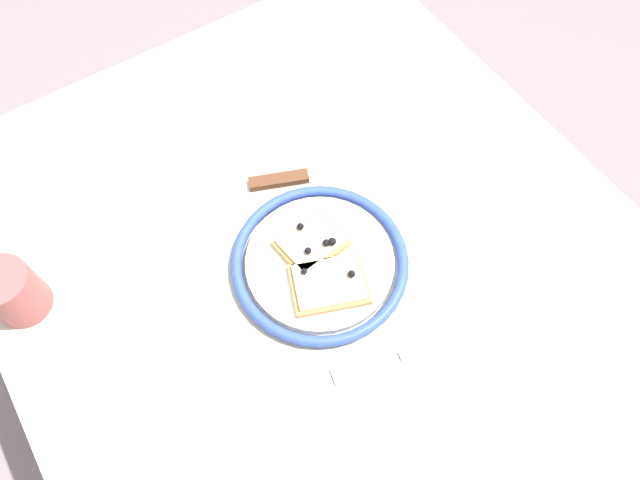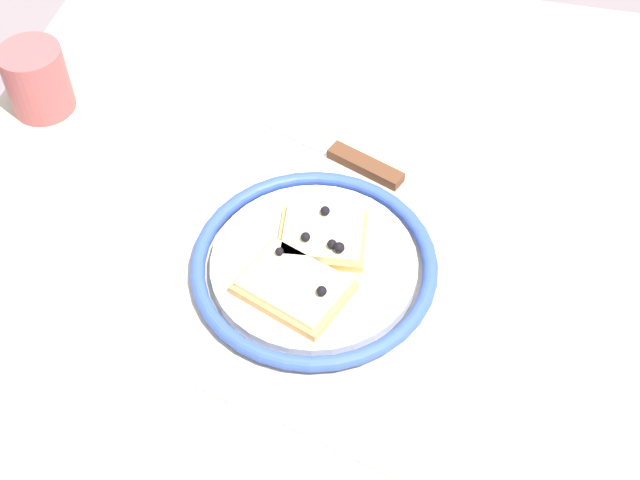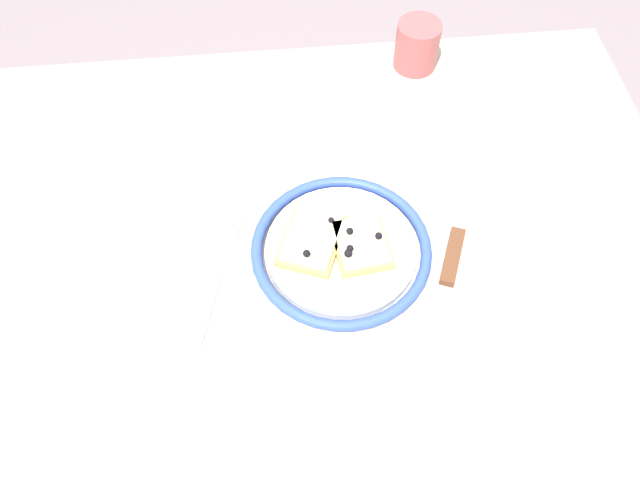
{
  "view_description": "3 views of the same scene",
  "coord_description": "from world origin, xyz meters",
  "views": [
    {
      "loc": [
        -0.28,
        0.2,
        1.44
      ],
      "look_at": [
        0.04,
        -0.01,
        0.73
      ],
      "focal_mm": 32.68,
      "sensor_mm": 36.0,
      "label": 1
    },
    {
      "loc": [
        -0.49,
        -0.11,
        1.39
      ],
      "look_at": [
        0.04,
        0.01,
        0.73
      ],
      "focal_mm": 48.25,
      "sensor_mm": 36.0,
      "label": 2
    },
    {
      "loc": [
        -0.06,
        -0.44,
        1.44
      ],
      "look_at": [
        -0.01,
        0.02,
        0.72
      ],
      "focal_mm": 35.43,
      "sensor_mm": 36.0,
      "label": 3
    }
  ],
  "objects": [
    {
      "name": "plate",
      "position": [
        0.02,
        0.01,
        0.71
      ],
      "size": [
        0.25,
        0.25,
        0.02
      ],
      "color": "white",
      "rests_on": "dining_table"
    },
    {
      "name": "cup",
      "position": [
        0.19,
        0.37,
        0.74
      ],
      "size": [
        0.07,
        0.07,
        0.08
      ],
      "primitive_type": "cylinder",
      "color": "#A54C4C",
      "rests_on": "dining_table"
    },
    {
      "name": "knife",
      "position": [
        0.18,
        0.02,
        0.71
      ],
      "size": [
        0.11,
        0.23,
        0.01
      ],
      "color": "silver",
      "rests_on": "dining_table"
    },
    {
      "name": "fork",
      "position": [
        -0.15,
        -0.01,
        0.71
      ],
      "size": [
        0.07,
        0.2,
        0.0
      ],
      "color": "#BCBCBC",
      "rests_on": "dining_table"
    },
    {
      "name": "dining_table",
      "position": [
        0.0,
        0.0,
        0.63
      ],
      "size": [
        1.05,
        0.87,
        0.7
      ],
      "color": "#BCB29E",
      "rests_on": "ground_plane"
    },
    {
      "name": "ground_plane",
      "position": [
        0.0,
        0.0,
        0.0
      ],
      "size": [
        6.0,
        6.0,
        0.0
      ],
      "primitive_type": "plane",
      "color": "slate"
    },
    {
      "name": "pizza_slice_far",
      "position": [
        -0.02,
        0.02,
        0.73
      ],
      "size": [
        0.11,
        0.12,
        0.03
      ],
      "color": "tan",
      "rests_on": "plate"
    },
    {
      "name": "pizza_slice_near",
      "position": [
        0.04,
        0.01,
        0.73
      ],
      "size": [
        0.08,
        0.09,
        0.03
      ],
      "color": "tan",
      "rests_on": "plate"
    }
  ]
}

